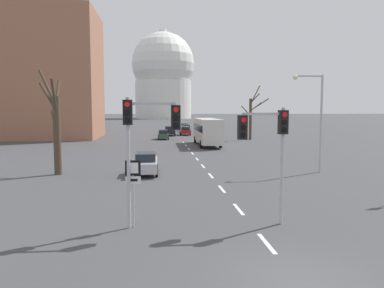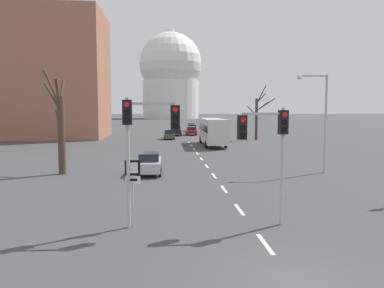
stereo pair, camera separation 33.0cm
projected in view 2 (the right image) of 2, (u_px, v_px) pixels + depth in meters
name	position (u px, v px, depth m)	size (l,w,h in m)	color
ground_plane	(294.00, 282.00, 10.14)	(800.00, 800.00, 0.00)	#424244
lane_stripe_0	(265.00, 244.00, 12.99)	(0.16, 2.00, 0.01)	silver
lane_stripe_1	(239.00, 209.00, 17.46)	(0.16, 2.00, 0.01)	silver
lane_stripe_2	(224.00, 189.00, 21.93)	(0.16, 2.00, 0.01)	silver
lane_stripe_3	(214.00, 176.00, 26.40)	(0.16, 2.00, 0.01)	silver
lane_stripe_4	(207.00, 166.00, 30.87)	(0.16, 2.00, 0.01)	silver
lane_stripe_5	(201.00, 159.00, 35.33)	(0.16, 2.00, 0.01)	silver
lane_stripe_6	(197.00, 153.00, 39.80)	(0.16, 2.00, 0.01)	silver
lane_stripe_7	(194.00, 149.00, 44.27)	(0.16, 2.00, 0.01)	silver
lane_stripe_8	(191.00, 145.00, 48.74)	(0.16, 2.00, 0.01)	silver
lane_stripe_9	(189.00, 142.00, 53.21)	(0.16, 2.00, 0.01)	silver
traffic_signal_near_left	(144.00, 129.00, 14.47)	(2.20, 0.34, 5.13)	#B2B2B7
traffic_signal_centre_tall	(269.00, 137.00, 14.82)	(2.01, 0.34, 4.74)	#B2B2B7
route_sign_post	(133.00, 181.00, 14.71)	(0.60, 0.08, 2.73)	#B2B2B7
street_lamp_right	(320.00, 112.00, 27.26)	(2.30, 0.36, 7.18)	#B2B2B7
sedan_near_left	(169.00, 134.00, 58.91)	(1.70, 3.93, 1.50)	#2D4C33
sedan_near_right	(176.00, 131.00, 67.14)	(1.96, 4.51, 1.70)	black
sedan_mid_centre	(192.00, 129.00, 76.07)	(1.73, 4.05, 1.60)	slate
sedan_far_left	(149.00, 163.00, 27.13)	(1.72, 4.31, 1.57)	#B7B7BC
sedan_far_right	(191.00, 127.00, 82.27)	(1.86, 4.01, 1.68)	silver
sedan_distant_centre	(191.00, 131.00, 68.49)	(1.85, 4.17, 1.56)	maroon
city_bus	(213.00, 130.00, 48.37)	(2.66, 10.80, 3.48)	beige
bare_tree_left_near	(60.00, 127.00, 26.87)	(1.76, 2.84, 7.59)	#473828
bare_tree_right_near	(257.00, 116.00, 57.59)	(4.26, 1.84, 8.33)	#473828
capitol_dome	(171.00, 76.00, 198.68)	(33.01, 33.01, 46.63)	silver
apartment_block_left	(49.00, 76.00, 61.35)	(18.00, 14.00, 20.38)	#9E664C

